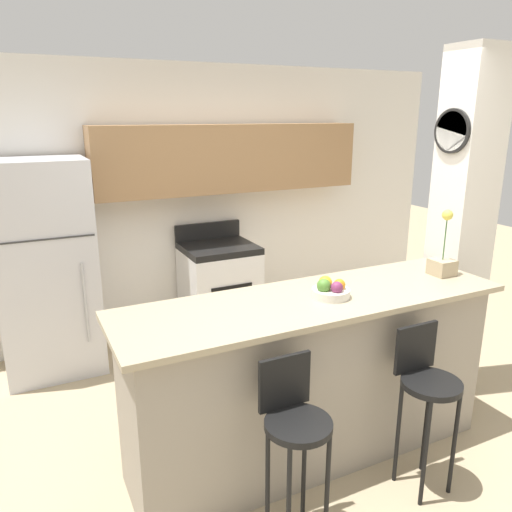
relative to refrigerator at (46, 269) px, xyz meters
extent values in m
plane|color=tan|center=(1.35, -1.89, -0.88)|extent=(14.00, 14.00, 0.00)
cube|color=white|center=(1.35, 0.37, 0.39)|extent=(5.60, 0.06, 2.55)
cube|color=#9E754C|center=(1.71, 0.18, 0.81)|extent=(2.57, 0.32, 0.62)
cube|color=silver|center=(1.51, 0.20, 0.67)|extent=(0.65, 0.28, 0.12)
cube|color=white|center=(2.76, -1.66, 0.39)|extent=(0.36, 0.32, 2.55)
cylinder|color=black|center=(2.57, -1.66, 1.10)|extent=(0.02, 0.30, 0.30)
cylinder|color=white|center=(2.56, -1.66, 1.10)|extent=(0.01, 0.26, 0.26)
cube|color=gray|center=(1.35, -1.89, -0.37)|extent=(2.26, 0.57, 1.03)
cube|color=tan|center=(1.35, -1.89, 0.16)|extent=(2.38, 0.69, 0.04)
cube|color=silver|center=(0.00, 0.00, -0.28)|extent=(0.76, 0.61, 1.20)
cube|color=silver|center=(0.00, 0.00, 0.60)|extent=(0.76, 0.61, 0.57)
cube|color=#333333|center=(0.00, -0.31, 0.32)|extent=(0.72, 0.01, 0.01)
cylinder|color=#B2B2B7|center=(0.24, -0.32, -0.22)|extent=(0.02, 0.02, 0.66)
cube|color=white|center=(1.51, 0.02, -0.46)|extent=(0.66, 0.60, 0.85)
cube|color=black|center=(1.51, 0.02, 0.00)|extent=(0.66, 0.60, 0.06)
cube|color=black|center=(1.51, 0.30, 0.11)|extent=(0.66, 0.04, 0.16)
cube|color=black|center=(1.51, -0.29, -0.42)|extent=(0.40, 0.01, 0.27)
cylinder|color=black|center=(0.93, -2.44, -0.21)|extent=(0.33, 0.33, 0.03)
cube|color=black|center=(0.93, -2.30, -0.06)|extent=(0.28, 0.02, 0.28)
cylinder|color=black|center=(0.82, -2.55, -0.56)|extent=(0.02, 0.02, 0.65)
cylinder|color=black|center=(1.03, -2.55, -0.56)|extent=(0.02, 0.02, 0.65)
cylinder|color=black|center=(0.82, -2.33, -0.56)|extent=(0.02, 0.02, 0.65)
cylinder|color=black|center=(1.03, -2.33, -0.56)|extent=(0.02, 0.02, 0.65)
cylinder|color=black|center=(1.77, -2.44, -0.21)|extent=(0.33, 0.33, 0.03)
cube|color=black|center=(1.77, -2.30, -0.06)|extent=(0.28, 0.02, 0.28)
cylinder|color=black|center=(1.67, -2.55, -0.56)|extent=(0.02, 0.02, 0.65)
cylinder|color=black|center=(1.88, -2.55, -0.56)|extent=(0.02, 0.02, 0.65)
cylinder|color=black|center=(1.67, -2.33, -0.56)|extent=(0.02, 0.02, 0.65)
cylinder|color=black|center=(1.88, -2.33, -0.56)|extent=(0.02, 0.02, 0.65)
cube|color=tan|center=(2.35, -1.90, 0.23)|extent=(0.14, 0.14, 0.11)
cylinder|color=#386633|center=(2.35, -1.90, 0.42)|extent=(0.01, 0.01, 0.28)
sphere|color=#DBCC4C|center=(2.35, -1.90, 0.58)|extent=(0.07, 0.07, 0.07)
cylinder|color=silver|center=(1.44, -1.93, 0.20)|extent=(0.22, 0.22, 0.05)
sphere|color=orange|center=(1.49, -1.94, 0.25)|extent=(0.07, 0.07, 0.07)
sphere|color=gold|center=(1.43, -1.88, 0.25)|extent=(0.08, 0.08, 0.08)
sphere|color=#4C7F2D|center=(1.39, -1.92, 0.25)|extent=(0.08, 0.08, 0.08)
sphere|color=#7A2D56|center=(1.45, -1.98, 0.25)|extent=(0.07, 0.07, 0.07)
camera|label=1|loc=(-0.16, -4.21, 1.22)|focal=35.00mm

